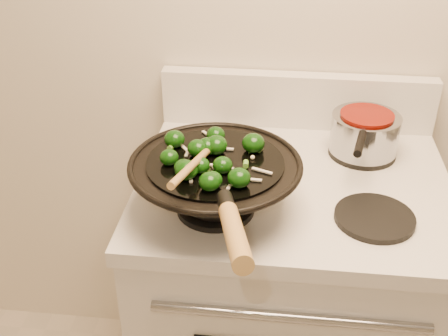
# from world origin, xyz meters

# --- Properties ---
(stove) EXTENTS (0.78, 0.67, 1.08)m
(stove) POSITION_xyz_m (-0.26, 1.17, 0.47)
(stove) COLOR silver
(stove) RESTS_ON ground
(wok) EXTENTS (0.39, 0.63, 0.22)m
(wok) POSITION_xyz_m (-0.44, 1.02, 1.00)
(wok) COLOR black
(wok) RESTS_ON stove
(stirfry) EXTENTS (0.25, 0.27, 0.04)m
(stirfry) POSITION_xyz_m (-0.45, 1.01, 1.07)
(stirfry) COLOR black
(stirfry) RESTS_ON wok
(wooden_spoon) EXTENTS (0.08, 0.28, 0.07)m
(wooden_spoon) POSITION_xyz_m (-0.46, 0.99, 1.08)
(wooden_spoon) COLOR #A67D41
(wooden_spoon) RESTS_ON wok
(saucepan) EXTENTS (0.18, 0.29, 0.11)m
(saucepan) POSITION_xyz_m (-0.08, 1.32, 0.99)
(saucepan) COLOR #94969C
(saucepan) RESTS_ON stove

